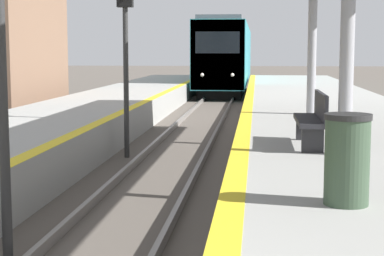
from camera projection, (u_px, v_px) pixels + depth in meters
The scene contains 4 objects.
train at pixel (228, 55), 42.51m from camera, with size 2.66×23.95×4.24m.
signal_mid at pixel (125, 26), 14.75m from camera, with size 0.36×0.31×4.39m.
trash_bin at pixel (347, 159), 6.77m from camera, with size 0.50×0.50×0.97m.
bench at pixel (313, 117), 10.94m from camera, with size 0.44×1.83×0.92m.
Camera 1 is at (1.91, -2.28, 2.52)m, focal length 60.00 mm.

